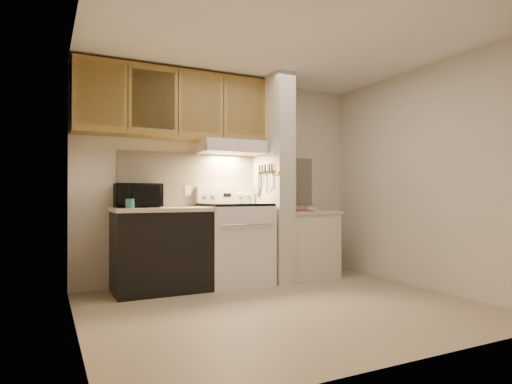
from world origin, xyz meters
TOP-DOWN VIEW (x-y plane):
  - floor at (0.00, 0.00)m, footprint 3.60×3.60m
  - ceiling at (0.00, 0.00)m, footprint 3.60×3.60m
  - wall_back at (0.00, 1.50)m, footprint 3.60×2.50m
  - wall_left at (-1.80, 0.00)m, footprint 0.02×3.00m
  - wall_right at (1.80, 0.00)m, footprint 0.02×3.00m
  - backsplash at (0.00, 1.49)m, footprint 2.60×0.02m
  - range_body at (0.00, 1.16)m, footprint 0.76×0.65m
  - oven_window at (0.00, 0.84)m, footprint 0.50×0.01m
  - oven_handle at (0.00, 0.80)m, footprint 0.65×0.02m
  - cooktop at (0.00, 1.16)m, footprint 0.74×0.64m
  - range_backguard at (0.00, 1.44)m, footprint 0.76×0.08m
  - range_display at (0.00, 1.40)m, footprint 0.10×0.01m
  - range_knob_left_outer at (-0.28, 1.40)m, footprint 0.05×0.02m
  - range_knob_left_inner at (-0.18, 1.40)m, footprint 0.05×0.02m
  - range_knob_right_inner at (0.18, 1.40)m, footprint 0.05×0.02m
  - range_knob_right_outer at (0.28, 1.40)m, footprint 0.05×0.02m
  - dishwasher_front at (-0.88, 1.17)m, footprint 1.00×0.63m
  - left_countertop at (-0.88, 1.17)m, footprint 1.04×0.67m
  - spoon_rest at (-1.12, 1.24)m, footprint 0.24×0.12m
  - teal_jar at (-1.23, 1.06)m, footprint 0.11×0.11m
  - outlet at (-0.48, 1.48)m, footprint 0.08×0.01m
  - microwave at (-1.10, 1.31)m, footprint 0.49×0.33m
  - partition_pillar at (0.51, 1.15)m, footprint 0.22×0.70m
  - pillar_trim at (0.39, 1.15)m, footprint 0.01×0.70m
  - knife_strip at (0.39, 1.10)m, footprint 0.02×0.42m
  - knife_blade_a at (0.38, 0.95)m, footprint 0.01×0.03m
  - knife_handle_a at (0.38, 0.94)m, footprint 0.02×0.02m
  - knife_blade_b at (0.38, 1.02)m, footprint 0.01×0.04m
  - knife_handle_b at (0.38, 1.01)m, footprint 0.02×0.02m
  - knife_blade_c at (0.38, 1.11)m, footprint 0.01×0.04m
  - knife_handle_c at (0.38, 1.11)m, footprint 0.02×0.02m
  - knife_blade_d at (0.38, 1.17)m, footprint 0.01×0.04m
  - knife_handle_d at (0.38, 1.19)m, footprint 0.02×0.02m
  - knife_blade_e at (0.38, 1.26)m, footprint 0.01×0.04m
  - knife_handle_e at (0.38, 1.26)m, footprint 0.02×0.02m
  - oven_mitt at (0.38, 1.32)m, footprint 0.03×0.10m
  - right_cab_base at (0.97, 1.15)m, footprint 0.70×0.60m
  - right_countertop at (0.97, 1.15)m, footprint 0.74×0.64m
  - red_folder at (0.83, 1.00)m, footprint 0.33×0.38m
  - white_box at (1.19, 1.33)m, footprint 0.16×0.12m
  - range_hood at (0.00, 1.28)m, footprint 0.78×0.44m
  - hood_lip at (0.00, 1.07)m, footprint 0.78×0.04m
  - upper_cabinets at (-0.69, 1.32)m, footprint 2.18×0.33m
  - cab_door_a at (-1.51, 1.17)m, footprint 0.46×0.01m
  - cab_gap_a at (-1.23, 1.16)m, footprint 0.01×0.01m
  - cab_door_b at (-0.96, 1.17)m, footprint 0.46×0.01m
  - cab_gap_b at (-0.69, 1.16)m, footprint 0.01×0.01m
  - cab_door_c at (-0.42, 1.17)m, footprint 0.46×0.01m
  - cab_gap_c at (-0.14, 1.16)m, footprint 0.01×0.01m
  - cab_door_d at (0.13, 1.17)m, footprint 0.46×0.01m

SIDE VIEW (x-z plane):
  - floor at x=0.00m, z-range 0.00..0.00m
  - right_cab_base at x=0.97m, z-range 0.00..0.81m
  - dishwasher_front at x=-0.88m, z-range 0.00..0.87m
  - range_body at x=0.00m, z-range 0.00..0.92m
  - oven_window at x=0.00m, z-range 0.35..0.65m
  - oven_handle at x=0.00m, z-range 0.71..0.73m
  - right_countertop at x=0.97m, z-range 0.81..0.85m
  - red_folder at x=0.83m, z-range 0.85..0.86m
  - white_box at x=1.19m, z-range 0.85..0.89m
  - left_countertop at x=-0.88m, z-range 0.87..0.91m
  - spoon_rest at x=-1.12m, z-range 0.91..0.93m
  - cooktop at x=0.00m, z-range 0.92..0.95m
  - teal_jar at x=-1.23m, z-range 0.91..1.01m
  - microwave at x=-1.10m, z-range 0.91..1.18m
  - range_backguard at x=0.00m, z-range 0.95..1.15m
  - range_display at x=0.00m, z-range 1.03..1.07m
  - range_knob_left_outer at x=-0.28m, z-range 1.03..1.07m
  - range_knob_left_inner at x=-0.18m, z-range 1.03..1.07m
  - range_knob_right_inner at x=0.18m, z-range 1.03..1.07m
  - range_knob_right_outer at x=0.28m, z-range 1.03..1.07m
  - outlet at x=-0.48m, z-range 1.04..1.16m
  - oven_mitt at x=0.38m, z-range 1.07..1.31m
  - knife_blade_c at x=0.38m, z-range 1.10..1.30m
  - knife_blade_b at x=0.38m, z-range 1.12..1.30m
  - knife_blade_e at x=0.38m, z-range 1.12..1.30m
  - knife_blade_a at x=0.38m, z-range 1.14..1.30m
  - knife_blade_d at x=0.38m, z-range 1.14..1.30m
  - backsplash at x=0.00m, z-range 0.92..1.55m
  - wall_back at x=0.00m, z-range 1.24..1.26m
  - wall_left at x=-1.80m, z-range 0.00..2.50m
  - wall_right at x=1.80m, z-range 0.00..2.50m
  - partition_pillar at x=0.51m, z-range 0.00..2.50m
  - pillar_trim at x=0.39m, z-range 1.28..1.32m
  - knife_strip at x=0.39m, z-range 1.30..1.34m
  - knife_handle_a at x=0.38m, z-range 1.32..1.42m
  - knife_handle_b at x=0.38m, z-range 1.32..1.42m
  - knife_handle_c at x=0.38m, z-range 1.32..1.42m
  - knife_handle_d at x=0.38m, z-range 1.32..1.42m
  - knife_handle_e at x=0.38m, z-range 1.32..1.42m
  - hood_lip at x=0.00m, z-range 1.55..1.61m
  - range_hood at x=0.00m, z-range 1.55..1.70m
  - upper_cabinets at x=-0.69m, z-range 1.70..2.47m
  - cab_door_a at x=-1.51m, z-range 1.77..2.40m
  - cab_gap_a at x=-1.23m, z-range 1.72..2.45m
  - cab_door_b at x=-0.96m, z-range 1.77..2.40m
  - cab_gap_b at x=-0.69m, z-range 1.72..2.45m
  - cab_door_c at x=-0.42m, z-range 1.77..2.40m
  - cab_gap_c at x=-0.14m, z-range 1.72..2.45m
  - cab_door_d at x=0.13m, z-range 1.77..2.40m
  - ceiling at x=0.00m, z-range 2.50..2.50m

